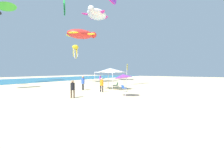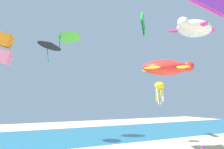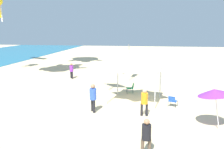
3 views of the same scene
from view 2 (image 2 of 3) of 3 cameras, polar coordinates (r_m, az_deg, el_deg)
name	(u,v)px [view 2 (image 2 of 3)]	position (r m, az deg, el deg)	size (l,w,h in m)	color
ocean_strip	(57,137)	(43.76, -13.48, -14.69)	(120.00, 22.18, 0.02)	teal
kite_delta_lime	(69,36)	(42.33, -10.61, 9.41)	(4.79, 4.85, 3.78)	#66D82D
kite_parafoil_green	(143,25)	(42.88, 7.63, 12.10)	(3.70, 4.05, 3.08)	green
kite_turtle_red	(166,68)	(31.12, 13.07, 1.68)	(7.23, 7.15, 2.55)	red
kite_octopus_yellow	(160,87)	(36.91, 11.63, -2.99)	(1.58, 1.58, 3.50)	yellow
kite_box_orange	(4,48)	(25.19, -25.15, 5.86)	(2.02, 1.87, 3.18)	orange
kite_delta_black	(50,44)	(37.59, -15.06, 7.24)	(3.86, 3.82, 3.50)	black
kite_turtle_white	(194,29)	(36.45, 19.54, 10.64)	(7.50, 6.87, 2.28)	white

